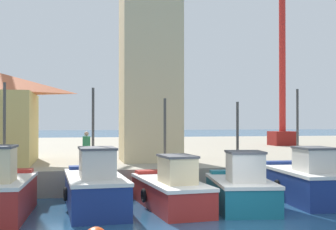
# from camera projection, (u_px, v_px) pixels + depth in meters

# --- Properties ---
(ground_plane) EXTENTS (300.00, 300.00, 0.00)m
(ground_plane) POSITION_uv_depth(u_px,v_px,m) (237.00, 225.00, 14.39)
(ground_plane) COLOR navy
(quay_wharf) EXTENTS (120.00, 40.00, 1.12)m
(quay_wharf) POSITION_uv_depth(u_px,v_px,m) (133.00, 152.00, 40.18)
(quay_wharf) COLOR #9E937F
(quay_wharf) RESTS_ON ground
(fishing_boat_left_inner) EXTENTS (2.08, 4.55, 4.56)m
(fishing_boat_left_inner) POSITION_uv_depth(u_px,v_px,m) (0.00, 193.00, 15.58)
(fishing_boat_left_inner) COLOR #AD2823
(fishing_boat_left_inner) RESTS_ON ground
(fishing_boat_mid_left) EXTENTS (2.25, 5.23, 4.46)m
(fishing_boat_mid_left) POSITION_uv_depth(u_px,v_px,m) (95.00, 188.00, 16.77)
(fishing_boat_mid_left) COLOR navy
(fishing_boat_mid_left) RESTS_ON ground
(fishing_boat_center) EXTENTS (2.28, 5.36, 4.09)m
(fishing_boat_center) POSITION_uv_depth(u_px,v_px,m) (170.00, 190.00, 17.19)
(fishing_boat_center) COLOR #AD2823
(fishing_boat_center) RESTS_ON ground
(fishing_boat_mid_right) EXTENTS (2.53, 4.45, 3.95)m
(fishing_boat_mid_right) POSITION_uv_depth(u_px,v_px,m) (241.00, 189.00, 17.18)
(fishing_boat_mid_right) COLOR #196B7F
(fishing_boat_mid_right) RESTS_ON ground
(fishing_boat_right_inner) EXTENTS (2.25, 5.25, 4.55)m
(fishing_boat_right_inner) POSITION_uv_depth(u_px,v_px,m) (305.00, 182.00, 18.71)
(fishing_boat_right_inner) COLOR navy
(fishing_boat_right_inner) RESTS_ON ground
(clock_tower) EXTENTS (3.50, 3.50, 16.68)m
(clock_tower) POSITION_uv_depth(u_px,v_px,m) (150.00, 9.00, 24.63)
(clock_tower) COLOR beige
(clock_tower) RESTS_ON quay_wharf
(port_crane_far) EXTENTS (2.00, 8.21, 19.67)m
(port_crane_far) POSITION_uv_depth(u_px,v_px,m) (282.00, 56.00, 40.18)
(port_crane_far) COLOR maroon
(port_crane_far) RESTS_ON quay_wharf
(dock_worker_near_tower) EXTENTS (0.34, 0.22, 1.62)m
(dock_worker_near_tower) POSITION_uv_depth(u_px,v_px,m) (86.00, 149.00, 20.93)
(dock_worker_near_tower) COLOR #33333D
(dock_worker_near_tower) RESTS_ON quay_wharf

